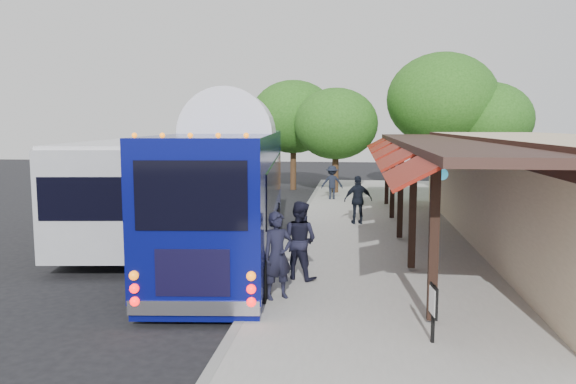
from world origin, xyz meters
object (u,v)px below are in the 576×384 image
at_px(city_bus, 148,182).
at_px(ped_b, 299,240).
at_px(ped_a, 278,255).
at_px(sign_board, 433,304).
at_px(coach_bus, 230,186).
at_px(ped_c, 358,200).
at_px(ped_d, 332,182).

height_order(city_bus, ped_b, city_bus).
height_order(ped_a, sign_board, ped_a).
relative_size(ped_a, ped_b, 0.99).
bearing_deg(city_bus, ped_b, -51.69).
xyz_separation_m(city_bus, ped_a, (5.84, -7.69, -0.78)).
distance_m(coach_bus, ped_c, 6.57).
bearing_deg(ped_b, ped_c, -75.97).
bearing_deg(ped_d, sign_board, 89.77).
height_order(ped_a, ped_d, ped_a).
distance_m(coach_bus, ped_a, 5.01).
relative_size(coach_bus, ped_a, 6.55).
relative_size(ped_b, ped_c, 1.05).
bearing_deg(city_bus, sign_board, -55.24).
xyz_separation_m(coach_bus, ped_b, (2.37, -2.81, -1.02)).
height_order(coach_bus, sign_board, coach_bus).
bearing_deg(ped_d, ped_a, 80.37).
xyz_separation_m(ped_b, ped_c, (1.49, 8.02, -0.04)).
distance_m(coach_bus, sign_board, 8.50).
height_order(city_bus, ped_a, city_bus).
distance_m(ped_d, sign_board, 19.17).
xyz_separation_m(ped_a, sign_board, (3.07, -2.20, -0.26)).
bearing_deg(coach_bus, ped_c, 47.69).
height_order(coach_bus, ped_a, coach_bus).
xyz_separation_m(ped_a, ped_b, (0.32, 1.65, 0.01)).
bearing_deg(ped_a, ped_d, 54.35).
relative_size(ped_d, sign_board, 1.66).
bearing_deg(ped_b, coach_bus, -25.31).
relative_size(city_bus, ped_b, 6.68).
distance_m(coach_bus, ped_d, 12.66).
distance_m(coach_bus, city_bus, 4.99).
xyz_separation_m(ped_b, sign_board, (2.75, -3.85, -0.27)).
height_order(coach_bus, ped_d, coach_bus).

